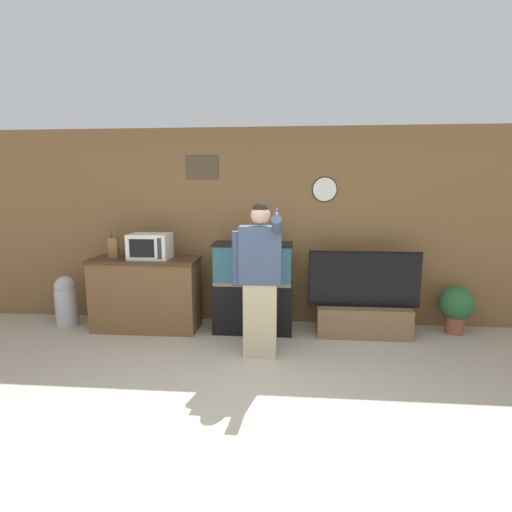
# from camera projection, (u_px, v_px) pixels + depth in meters

# --- Properties ---
(ground_plane) EXTENTS (18.00, 18.00, 0.00)m
(ground_plane) POSITION_uv_depth(u_px,v_px,m) (243.00, 420.00, 3.17)
(ground_plane) COLOR #B2A893
(wall_back_paneled) EXTENTS (10.00, 0.08, 2.60)m
(wall_back_paneled) POSITION_uv_depth(u_px,v_px,m) (264.00, 227.00, 5.36)
(wall_back_paneled) COLOR brown
(wall_back_paneled) RESTS_ON ground_plane
(counter_island) EXTENTS (1.38, 0.57, 0.94)m
(counter_island) POSITION_uv_depth(u_px,v_px,m) (146.00, 294.00, 5.17)
(counter_island) COLOR brown
(counter_island) RESTS_ON ground_plane
(microwave) EXTENTS (0.50, 0.37, 0.32)m
(microwave) POSITION_uv_depth(u_px,v_px,m) (150.00, 246.00, 5.04)
(microwave) COLOR white
(microwave) RESTS_ON counter_island
(knife_block) EXTENTS (0.12, 0.10, 0.36)m
(knife_block) POSITION_uv_depth(u_px,v_px,m) (114.00, 247.00, 5.11)
(knife_block) COLOR brown
(knife_block) RESTS_ON counter_island
(aquarium_on_stand) EXTENTS (0.99, 0.42, 1.15)m
(aquarium_on_stand) POSITION_uv_depth(u_px,v_px,m) (253.00, 288.00, 5.06)
(aquarium_on_stand) COLOR black
(aquarium_on_stand) RESTS_ON ground_plane
(tv_on_stand) EXTENTS (1.37, 0.40, 1.06)m
(tv_on_stand) POSITION_uv_depth(u_px,v_px,m) (363.00, 311.00, 4.96)
(tv_on_stand) COLOR brown
(tv_on_stand) RESTS_ON ground_plane
(person_standing) EXTENTS (0.53, 0.40, 1.68)m
(person_standing) POSITION_uv_depth(u_px,v_px,m) (259.00, 278.00, 4.25)
(person_standing) COLOR #BCAD89
(person_standing) RESTS_ON ground_plane
(potted_plant) EXTENTS (0.42, 0.42, 0.60)m
(potted_plant) POSITION_uv_depth(u_px,v_px,m) (456.00, 306.00, 5.02)
(potted_plant) COLOR brown
(potted_plant) RESTS_ON ground_plane
(trash_bin) EXTENTS (0.29, 0.29, 0.67)m
(trash_bin) POSITION_uv_depth(u_px,v_px,m) (66.00, 300.00, 5.34)
(trash_bin) COLOR #B7B7BC
(trash_bin) RESTS_ON ground_plane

